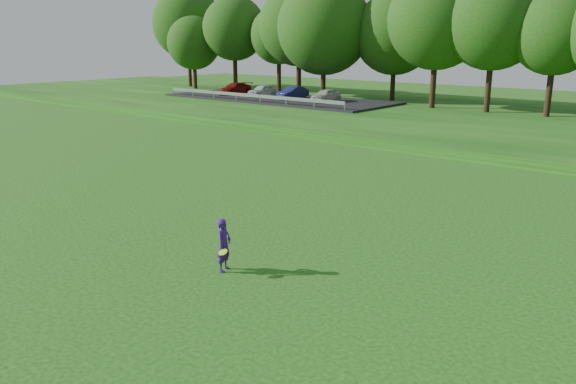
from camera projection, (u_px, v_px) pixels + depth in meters
The scene contains 6 objects.
ground at pixel (163, 255), 17.03m from camera, with size 140.00×140.00×0.00m, color #15460D.
berm at pixel (527, 123), 42.14m from camera, with size 130.00×30.00×0.60m, color #15460D.
walking_path at pixel (446, 155), 31.84m from camera, with size 130.00×1.60×0.04m, color gray.
treeline at pixel (555, 16), 43.07m from camera, with size 104.00×7.00×15.00m, color #18440F, non-canonical shape.
parking_lot at pixel (274, 96), 56.05m from camera, with size 24.00×9.00×1.38m.
woman at pixel (224, 245), 15.69m from camera, with size 0.63×0.71×1.53m.
Camera 1 is at (13.15, -9.79, 6.29)m, focal length 35.00 mm.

